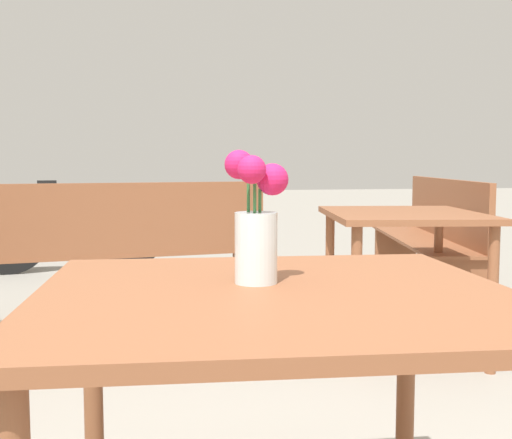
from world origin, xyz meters
TOP-DOWN VIEW (x-y plane):
  - table_front at (0.00, 0.00)m, footprint 1.03×0.98m
  - flower_vase at (-0.03, 0.08)m, footprint 0.13×0.14m
  - bench_middle at (-0.43, 2.44)m, footprint 1.80×0.60m
  - bench_far at (1.70, 2.78)m, footprint 0.68×1.78m
  - table_back at (1.05, 1.78)m, footprint 0.87×0.99m
  - bicycle at (-0.86, 4.54)m, footprint 1.70×0.44m

SIDE VIEW (x-z plane):
  - bicycle at x=-0.86m, z-range -0.04..0.77m
  - bench_far at x=1.70m, z-range 0.04..0.89m
  - bench_middle at x=-0.43m, z-range 0.04..0.89m
  - table_back at x=1.05m, z-range 0.25..0.96m
  - table_front at x=0.00m, z-range 0.27..0.97m
  - flower_vase at x=-0.03m, z-range 0.68..0.97m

